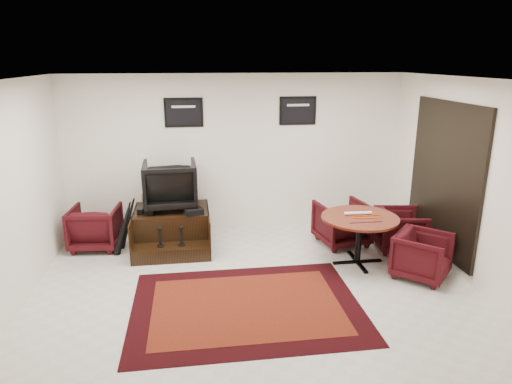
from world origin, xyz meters
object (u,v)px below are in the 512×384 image
armchair_side (95,225)px  table_chair_window (400,228)px  meeting_table (360,222)px  shine_chair (170,182)px  table_chair_corner (422,253)px  shine_podium (172,229)px  table_chair_back (342,221)px

armchair_side → table_chair_window: bearing=175.9°
meeting_table → table_chair_window: meeting_table is taller
shine_chair → table_chair_corner: size_ratio=1.20×
shine_chair → meeting_table: shine_chair is taller
armchair_side → table_chair_window: armchair_side is taller
table_chair_corner → armchair_side: bearing=112.6°
shine_chair → armchair_side: 1.43m
shine_podium → shine_chair: shine_chair is taller
shine_chair → armchair_side: (-1.25, -0.02, -0.68)m
table_chair_back → table_chair_corner: table_chair_back is taller
armchair_side → table_chair_corner: 5.15m
shine_podium → armchair_side: 1.26m
table_chair_window → shine_podium: bearing=88.6°
shine_chair → table_chair_corner: shine_chair is taller
shine_podium → table_chair_back: table_chair_back is taller
table_chair_back → table_chair_window: 0.94m
table_chair_back → armchair_side: bearing=-16.6°
meeting_table → shine_chair: bearing=156.9°
shine_chair → meeting_table: bearing=154.6°
table_chair_corner → shine_chair: bearing=106.2°
table_chair_back → meeting_table: bearing=79.2°
table_chair_window → shine_chair: bearing=86.6°
shine_chair → meeting_table: (2.85, -1.21, -0.41)m
meeting_table → table_chair_corner: meeting_table is taller
shine_podium → armchair_side: bearing=174.6°
shine_podium → table_chair_corner: bearing=-24.9°
table_chair_back → table_chair_window: bearing=145.4°
shine_podium → shine_chair: (0.00, 0.13, 0.78)m
shine_podium → table_chair_corner: size_ratio=1.73×
armchair_side → shine_podium: bearing=179.5°
armchair_side → table_chair_back: bearing=179.3°
table_chair_window → table_chair_corner: bearing=-178.5°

